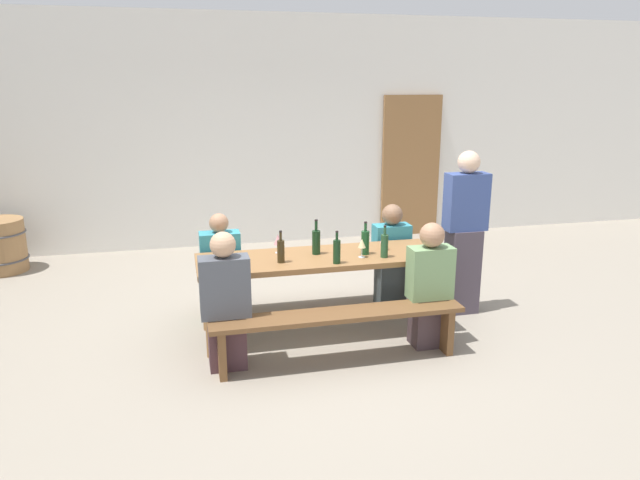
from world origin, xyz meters
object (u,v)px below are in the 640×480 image
(wine_bottle_3, at_px, (337,251))
(seated_guest_far_0, at_px, (221,271))
(wooden_door, at_px, (411,166))
(standing_host, at_px, (464,236))
(wine_bottle_0, at_px, (316,241))
(bench_near, at_px, (338,323))
(bench_far, at_px, (305,274))
(wine_bottle_2, at_px, (281,251))
(wine_bottle_1, at_px, (384,245))
(seated_guest_near_1, at_px, (429,288))
(wine_barrel, at_px, (0,246))
(seated_guest_far_1, at_px, (391,258))
(tasting_table, at_px, (320,264))
(wine_bottle_5, at_px, (219,260))
(seated_guest_near_0, at_px, (226,304))
(wine_glass_0, at_px, (384,239))
(wine_glass_2, at_px, (362,244))
(wine_bottle_4, at_px, (365,242))
(wine_glass_1, at_px, (278,240))

(wine_bottle_3, bearing_deg, seated_guest_far_0, 141.58)
(wooden_door, xyz_separation_m, standing_host, (-0.67, -3.10, -0.25))
(wine_bottle_0, relative_size, seated_guest_far_0, 0.30)
(bench_near, relative_size, bench_far, 1.00)
(wooden_door, relative_size, wine_bottle_2, 7.26)
(wine_bottle_1, relative_size, seated_guest_near_1, 0.26)
(wine_barrel, bearing_deg, seated_guest_far_0, -40.98)
(wooden_door, xyz_separation_m, seated_guest_far_1, (-1.32, -2.76, -0.53))
(tasting_table, xyz_separation_m, seated_guest_far_0, (-0.87, 0.50, -0.16))
(wine_bottle_5, distance_m, wine_barrel, 3.93)
(seated_guest_near_1, bearing_deg, seated_guest_far_0, 59.95)
(seated_guest_near_0, bearing_deg, wine_bottle_0, -57.44)
(seated_guest_near_1, xyz_separation_m, seated_guest_far_1, (0.01, 1.01, -0.02))
(wine_bottle_3, bearing_deg, wooden_door, 59.09)
(wine_bottle_1, bearing_deg, tasting_table, 162.10)
(wine_bottle_0, bearing_deg, wine_glass_0, -0.66)
(wine_bottle_5, bearing_deg, bench_far, 45.00)
(wine_bottle_3, xyz_separation_m, wine_glass_2, (0.27, 0.12, 0.02))
(seated_guest_far_0, bearing_deg, wine_glass_2, 62.29)
(wooden_door, distance_m, bench_far, 3.48)
(wine_glass_0, height_order, seated_guest_near_0, seated_guest_near_0)
(wine_glass_0, bearing_deg, wine_bottle_4, -154.68)
(wooden_door, height_order, wine_glass_0, wooden_door)
(bench_far, xyz_separation_m, wine_bottle_0, (-0.02, -0.59, 0.51))
(bench_near, height_order, bench_far, same)
(wine_bottle_3, distance_m, wine_barrel, 4.63)
(bench_near, height_order, wine_bottle_4, wine_bottle_4)
(wine_bottle_5, relative_size, standing_host, 0.18)
(tasting_table, height_order, seated_guest_far_1, seated_guest_far_1)
(bench_far, height_order, wine_bottle_1, wine_bottle_1)
(bench_far, xyz_separation_m, wine_bottle_5, (-0.93, -0.93, 0.50))
(wooden_door, xyz_separation_m, wine_bottle_2, (-2.58, -3.38, -0.19))
(wine_glass_1, bearing_deg, wine_bottle_0, -19.03)
(wine_glass_0, distance_m, seated_guest_near_0, 1.67)
(wine_bottle_5, distance_m, wine_glass_1, 0.73)
(wine_bottle_4, relative_size, wine_glass_0, 2.13)
(wine_bottle_2, distance_m, wine_glass_1, 0.30)
(seated_guest_far_1, bearing_deg, seated_guest_far_0, -90.00)
(wooden_door, distance_m, seated_guest_near_0, 4.91)
(tasting_table, relative_size, seated_guest_near_1, 1.98)
(wooden_door, distance_m, seated_guest_far_1, 3.11)
(wine_bottle_3, xyz_separation_m, seated_guest_far_1, (0.79, 0.76, -0.34))
(wine_bottle_3, bearing_deg, seated_guest_near_0, -166.20)
(wine_bottle_4, xyz_separation_m, wine_barrel, (-3.84, 2.76, -0.54))
(wine_bottle_5, xyz_separation_m, wine_glass_1, (0.57, 0.46, 0.02))
(wine_bottle_2, xyz_separation_m, seated_guest_near_0, (-0.53, -0.39, -0.31))
(wine_glass_1, bearing_deg, standing_host, -0.45)
(wine_bottle_4, xyz_separation_m, seated_guest_near_0, (-1.33, -0.46, -0.32))
(wine_bottle_3, relative_size, seated_guest_far_0, 0.27)
(wine_bottle_0, relative_size, seated_guest_far_1, 0.30)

